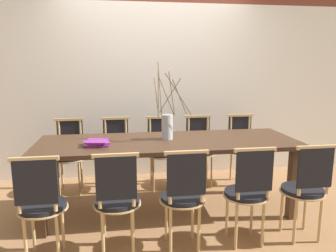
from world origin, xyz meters
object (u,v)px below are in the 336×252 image
object	(u,v)px
chair_far_center	(161,148)
book_stack	(97,143)
vase_centerpiece	(167,125)
dining_table	(168,150)
chair_near_center	(183,194)

from	to	relation	value
chair_far_center	book_stack	world-z (taller)	chair_far_center
chair_far_center	vase_centerpiece	world-z (taller)	vase_centerpiece
vase_centerpiece	dining_table	bearing A→B (deg)	-92.10
dining_table	chair_far_center	distance (m)	0.76
chair_near_center	book_stack	xyz separation A→B (m)	(-0.72, 0.63, 0.30)
dining_table	book_stack	distance (m)	0.72
chair_far_center	book_stack	size ratio (longest dim) A/B	3.44
chair_near_center	vase_centerpiece	world-z (taller)	vase_centerpiece
dining_table	chair_near_center	xyz separation A→B (m)	(0.02, -0.74, -0.18)
dining_table	vase_centerpiece	distance (m)	0.26
chair_far_center	book_stack	distance (m)	1.15
chair_near_center	book_stack	world-z (taller)	chair_near_center
chair_far_center	vase_centerpiece	bearing A→B (deg)	88.20
book_stack	vase_centerpiece	bearing A→B (deg)	13.00
chair_far_center	vase_centerpiece	size ratio (longest dim) A/B	1.12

